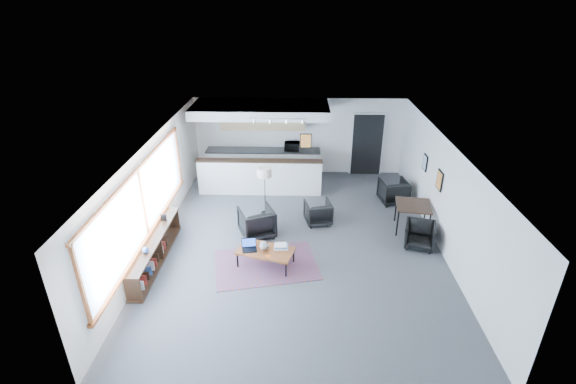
{
  "coord_description": "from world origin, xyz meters",
  "views": [
    {
      "loc": [
        0.0,
        -9.03,
        5.75
      ],
      "look_at": [
        -0.26,
        0.4,
        1.18
      ],
      "focal_mm": 26.0,
      "sensor_mm": 36.0,
      "label": 1
    }
  ],
  "objects_px": {
    "armchair_right": "(318,211)",
    "dining_chair_near": "(420,236)",
    "book_stack": "(281,246)",
    "coffee_table": "(266,251)",
    "floor_lamp": "(264,174)",
    "laptop": "(249,246)",
    "dining_chair_far": "(393,192)",
    "microwave": "(292,145)",
    "ceramic_pot": "(264,246)",
    "armchair_left": "(257,221)",
    "dining_table": "(413,207)"
  },
  "relations": [
    {
      "from": "dining_chair_near",
      "to": "microwave",
      "type": "relative_size",
      "value": 1.22
    },
    {
      "from": "ceramic_pot",
      "to": "dining_chair_near",
      "type": "distance_m",
      "value": 3.87
    },
    {
      "from": "armchair_left",
      "to": "floor_lamp",
      "type": "distance_m",
      "value": 1.44
    },
    {
      "from": "armchair_right",
      "to": "microwave",
      "type": "bearing_deg",
      "value": -88.93
    },
    {
      "from": "armchair_right",
      "to": "floor_lamp",
      "type": "bearing_deg",
      "value": -30.69
    },
    {
      "from": "ceramic_pot",
      "to": "dining_table",
      "type": "bearing_deg",
      "value": 24.44
    },
    {
      "from": "coffee_table",
      "to": "book_stack",
      "type": "relative_size",
      "value": 4.17
    },
    {
      "from": "dining_chair_far",
      "to": "microwave",
      "type": "distance_m",
      "value": 3.69
    },
    {
      "from": "dining_table",
      "to": "microwave",
      "type": "bearing_deg",
      "value": 132.73
    },
    {
      "from": "laptop",
      "to": "armchair_right",
      "type": "height_order",
      "value": "armchair_right"
    },
    {
      "from": "laptop",
      "to": "dining_chair_near",
      "type": "xyz_separation_m",
      "value": [
        4.11,
        0.83,
        -0.18
      ]
    },
    {
      "from": "armchair_left",
      "to": "dining_chair_near",
      "type": "distance_m",
      "value": 4.09
    },
    {
      "from": "armchair_right",
      "to": "dining_chair_near",
      "type": "height_order",
      "value": "armchair_right"
    },
    {
      "from": "coffee_table",
      "to": "armchair_left",
      "type": "xyz_separation_m",
      "value": [
        -0.33,
        1.3,
        0.04
      ]
    },
    {
      "from": "dining_table",
      "to": "dining_chair_far",
      "type": "bearing_deg",
      "value": 96.08
    },
    {
      "from": "book_stack",
      "to": "dining_table",
      "type": "bearing_deg",
      "value": 25.57
    },
    {
      "from": "armchair_right",
      "to": "laptop",
      "type": "bearing_deg",
      "value": 37.37
    },
    {
      "from": "ceramic_pot",
      "to": "armchair_left",
      "type": "xyz_separation_m",
      "value": [
        -0.3,
        1.3,
        -0.1
      ]
    },
    {
      "from": "armchair_left",
      "to": "dining_table",
      "type": "bearing_deg",
      "value": 162.73
    },
    {
      "from": "coffee_table",
      "to": "ceramic_pot",
      "type": "relative_size",
      "value": 6.33
    },
    {
      "from": "ceramic_pot",
      "to": "floor_lamp",
      "type": "bearing_deg",
      "value": 93.97
    },
    {
      "from": "armchair_left",
      "to": "armchair_right",
      "type": "relative_size",
      "value": 1.22
    },
    {
      "from": "dining_chair_far",
      "to": "microwave",
      "type": "height_order",
      "value": "microwave"
    },
    {
      "from": "armchair_right",
      "to": "dining_chair_near",
      "type": "relative_size",
      "value": 1.14
    },
    {
      "from": "microwave",
      "to": "dining_chair_near",
      "type": "bearing_deg",
      "value": -51.67
    },
    {
      "from": "ceramic_pot",
      "to": "dining_chair_near",
      "type": "height_order",
      "value": "ceramic_pot"
    },
    {
      "from": "floor_lamp",
      "to": "dining_table",
      "type": "bearing_deg",
      "value": -11.1
    },
    {
      "from": "dining_chair_near",
      "to": "book_stack",
      "type": "bearing_deg",
      "value": -152.45
    },
    {
      "from": "floor_lamp",
      "to": "laptop",
      "type": "bearing_deg",
      "value": -94.09
    },
    {
      "from": "armchair_right",
      "to": "dining_chair_far",
      "type": "bearing_deg",
      "value": -162.88
    },
    {
      "from": "book_stack",
      "to": "armchair_right",
      "type": "xyz_separation_m",
      "value": [
        0.93,
        1.91,
        -0.11
      ]
    },
    {
      "from": "laptop",
      "to": "book_stack",
      "type": "relative_size",
      "value": 1.12
    },
    {
      "from": "coffee_table",
      "to": "dining_table",
      "type": "height_order",
      "value": "dining_table"
    },
    {
      "from": "book_stack",
      "to": "coffee_table",
      "type": "bearing_deg",
      "value": -165.0
    },
    {
      "from": "coffee_table",
      "to": "laptop",
      "type": "bearing_deg",
      "value": -169.88
    },
    {
      "from": "armchair_right",
      "to": "dining_table",
      "type": "bearing_deg",
      "value": 160.89
    },
    {
      "from": "armchair_right",
      "to": "dining_table",
      "type": "xyz_separation_m",
      "value": [
        2.46,
        -0.29,
        0.33
      ]
    },
    {
      "from": "armchair_right",
      "to": "floor_lamp",
      "type": "distance_m",
      "value": 1.79
    },
    {
      "from": "ceramic_pot",
      "to": "floor_lamp",
      "type": "height_order",
      "value": "floor_lamp"
    },
    {
      "from": "coffee_table",
      "to": "microwave",
      "type": "distance_m",
      "value": 5.28
    },
    {
      "from": "microwave",
      "to": "armchair_right",
      "type": "bearing_deg",
      "value": -74.81
    },
    {
      "from": "dining_chair_near",
      "to": "dining_table",
      "type": "bearing_deg",
      "value": 104.58
    },
    {
      "from": "laptop",
      "to": "dining_chair_far",
      "type": "height_order",
      "value": "dining_chair_far"
    },
    {
      "from": "dining_table",
      "to": "laptop",
      "type": "bearing_deg",
      "value": -157.86
    },
    {
      "from": "armchair_right",
      "to": "dining_table",
      "type": "relative_size",
      "value": 0.7
    },
    {
      "from": "ceramic_pot",
      "to": "floor_lamp",
      "type": "relative_size",
      "value": 0.16
    },
    {
      "from": "microwave",
      "to": "book_stack",
      "type": "bearing_deg",
      "value": -90.05
    },
    {
      "from": "armchair_right",
      "to": "floor_lamp",
      "type": "height_order",
      "value": "floor_lamp"
    },
    {
      "from": "dining_table",
      "to": "floor_lamp",
      "type": "bearing_deg",
      "value": 168.9
    },
    {
      "from": "armchair_right",
      "to": "dining_chair_far",
      "type": "xyz_separation_m",
      "value": [
        2.29,
        1.3,
        -0.01
      ]
    }
  ]
}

